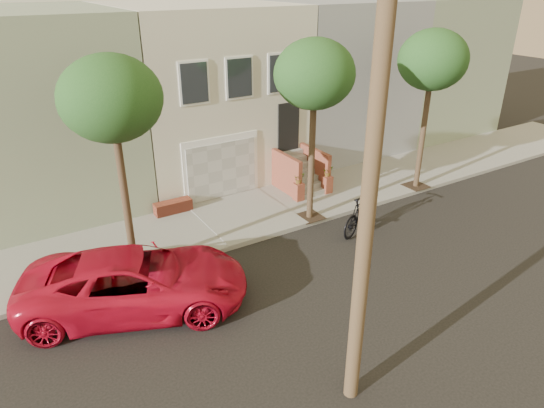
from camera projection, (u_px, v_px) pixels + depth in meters
ground at (359, 280)px, 14.36m from camera, size 90.00×90.00×0.00m
sidewalk at (266, 210)px, 18.45m from camera, size 40.00×3.70×0.15m
house_row at (197, 88)px, 21.41m from camera, size 33.10×11.70×7.00m
tree_left at (111, 100)px, 12.50m from camera, size 2.70×2.57×6.30m
tree_mid at (315, 75)px, 15.59m from camera, size 2.70×2.57×6.30m
tree_right at (433, 61)px, 18.20m from camera, size 2.70×2.57×6.30m
pickup_truck at (136, 282)px, 12.85m from camera, size 6.48×4.72×1.64m
motorcycle at (361, 213)px, 16.80m from camera, size 2.40×1.43×1.39m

